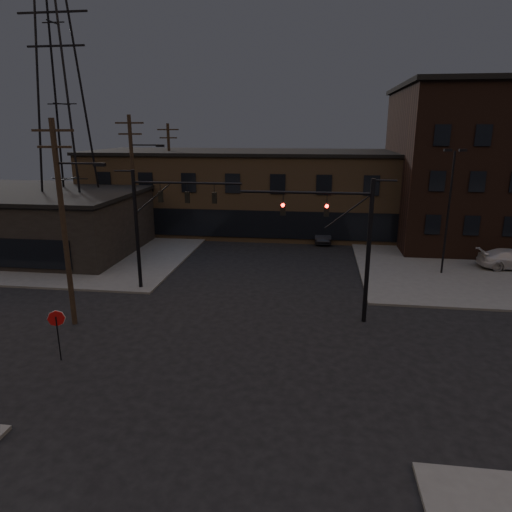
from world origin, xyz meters
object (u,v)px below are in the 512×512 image
Objects in this scene: car_crossing at (323,235)px; traffic_signal_far at (155,217)px; traffic_signal_near at (348,236)px; parked_car_lot_a at (463,244)px; stop_sign at (57,324)px.

traffic_signal_far is at bearing -126.50° from car_crossing.
parked_car_lot_a is at bearing 55.26° from traffic_signal_near.
car_crossing is (12.29, 25.16, -1.14)m from stop_sign.
parked_car_lot_a is at bearing 42.44° from stop_sign.
car_crossing is at bearing 93.26° from traffic_signal_near.
car_crossing is at bearing 54.03° from traffic_signal_far.
traffic_signal_far reaches higher than car_crossing.
parked_car_lot_a is 12.29m from car_crossing.
traffic_signal_far is 19.24m from car_crossing.
traffic_signal_near is at bearing 25.90° from stop_sign.
parked_car_lot_a is 1.03× the size of car_crossing.
traffic_signal_far reaches higher than stop_sign.
traffic_signal_near is at bearing -87.27° from car_crossing.
parked_car_lot_a is (24.21, 22.13, -0.94)m from stop_sign.
stop_sign is at bearing -97.32° from traffic_signal_far.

